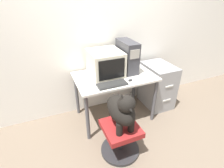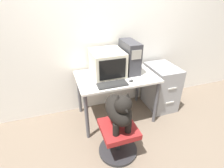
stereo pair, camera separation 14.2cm
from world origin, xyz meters
TOP-DOWN VIEW (x-y plane):
  - ground_plane at (0.00, 0.00)m, footprint 12.00×12.00m
  - wall_back at (0.00, 0.79)m, footprint 8.00×0.05m
  - desk at (0.00, 0.36)m, footprint 1.15×0.73m
  - crt_monitor at (-0.10, 0.46)m, footprint 0.45×0.49m
  - pc_tower at (0.24, 0.46)m, footprint 0.19×0.45m
  - keyboard at (-0.14, 0.11)m, footprint 0.40×0.16m
  - computer_mouse at (0.13, 0.12)m, footprint 0.06×0.04m
  - office_chair at (-0.21, -0.31)m, footprint 0.49×0.49m
  - dog at (-0.21, -0.32)m, footprint 0.27×0.51m
  - filing_cabinet at (0.83, 0.41)m, footprint 0.42×0.59m

SIDE VIEW (x-z plane):
  - ground_plane at x=0.00m, z-range 0.00..0.00m
  - office_chair at x=-0.21m, z-range 0.02..0.44m
  - filing_cabinet at x=0.83m, z-range 0.00..0.75m
  - desk at x=0.00m, z-range 0.27..1.01m
  - dog at x=-0.21m, z-range 0.42..0.94m
  - keyboard at x=-0.14m, z-range 0.74..0.77m
  - computer_mouse at x=0.13m, z-range 0.74..0.77m
  - crt_monitor at x=-0.10m, z-range 0.74..1.10m
  - pc_tower at x=0.24m, z-range 0.74..1.20m
  - wall_back at x=0.00m, z-range 0.00..2.60m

